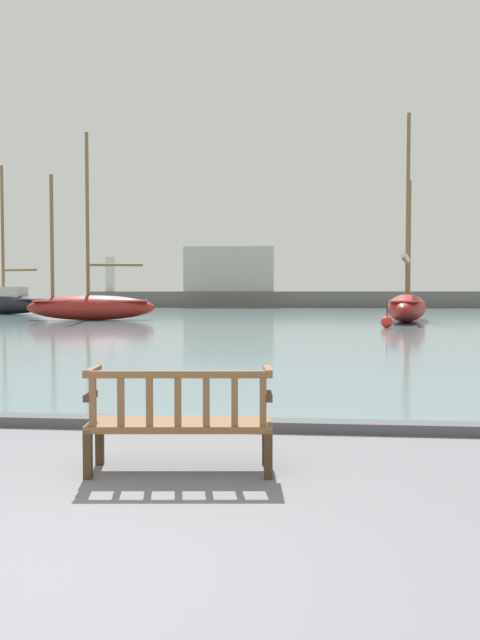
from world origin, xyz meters
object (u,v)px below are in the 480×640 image
at_px(park_bench, 180,419).
at_px(channel_buoy, 387,322).
at_px(sailboat_far_port, 6,301).
at_px(sailboat_mid_port, 91,305).
at_px(sailboat_nearest_starboard, 407,305).

distance_m(park_bench, channel_buoy, 22.36).
bearing_deg(park_bench, sailboat_far_port, 118.03).
bearing_deg(channel_buoy, sailboat_far_port, 147.87).
bearing_deg(channel_buoy, park_bench, -102.30).
distance_m(sailboat_mid_port, sailboat_nearest_starboard, 17.07).
height_order(sailboat_nearest_starboard, channel_buoy, sailboat_nearest_starboard).
bearing_deg(sailboat_far_port, sailboat_nearest_starboard, -19.04).
xyz_separation_m(sailboat_nearest_starboard, channel_buoy, (-1.88, -6.32, -0.62)).
height_order(sailboat_mid_port, sailboat_nearest_starboard, sailboat_nearest_starboard).
relative_size(sailboat_far_port, channel_buoy, 8.61).
relative_size(park_bench, channel_buoy, 1.35).
xyz_separation_m(sailboat_mid_port, sailboat_far_port, (-9.43, 9.25, 0.07)).
bearing_deg(sailboat_nearest_starboard, sailboat_mid_port, -179.66).
bearing_deg(sailboat_far_port, park_bench, -61.97).
height_order(sailboat_nearest_starboard, sailboat_far_port, sailboat_nearest_starboard).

